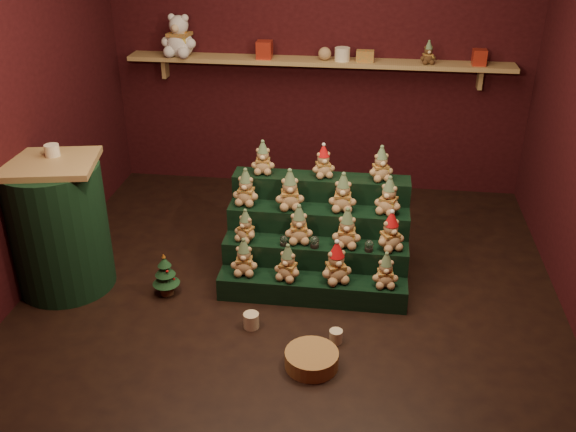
# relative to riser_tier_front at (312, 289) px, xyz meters

# --- Properties ---
(ground) EXTENTS (4.00, 4.00, 0.00)m
(ground) POSITION_rel_riser_tier_front_xyz_m (-0.16, 0.11, -0.09)
(ground) COLOR black
(ground) RESTS_ON ground
(back_wall) EXTENTS (4.00, 0.10, 2.80)m
(back_wall) POSITION_rel_riser_tier_front_xyz_m (-0.16, 2.16, 1.31)
(back_wall) COLOR black
(back_wall) RESTS_ON ground
(front_wall) EXTENTS (4.00, 0.10, 2.80)m
(front_wall) POSITION_rel_riser_tier_front_xyz_m (-0.16, -1.94, 1.31)
(front_wall) COLOR black
(front_wall) RESTS_ON ground
(left_wall) EXTENTS (0.10, 4.00, 2.80)m
(left_wall) POSITION_rel_riser_tier_front_xyz_m (-2.21, 0.11, 1.31)
(left_wall) COLOR black
(left_wall) RESTS_ON ground
(back_shelf) EXTENTS (3.60, 0.26, 0.24)m
(back_shelf) POSITION_rel_riser_tier_front_xyz_m (-0.16, 1.98, 1.20)
(back_shelf) COLOR #A78653
(back_shelf) RESTS_ON ground
(riser_tier_front) EXTENTS (1.40, 0.22, 0.18)m
(riser_tier_front) POSITION_rel_riser_tier_front_xyz_m (0.00, 0.00, 0.00)
(riser_tier_front) COLOR black
(riser_tier_front) RESTS_ON ground
(riser_tier_midfront) EXTENTS (1.40, 0.22, 0.36)m
(riser_tier_midfront) POSITION_rel_riser_tier_front_xyz_m (0.00, 0.22, 0.09)
(riser_tier_midfront) COLOR black
(riser_tier_midfront) RESTS_ON ground
(riser_tier_midback) EXTENTS (1.40, 0.22, 0.54)m
(riser_tier_midback) POSITION_rel_riser_tier_front_xyz_m (0.00, 0.44, 0.18)
(riser_tier_midback) COLOR black
(riser_tier_midback) RESTS_ON ground
(riser_tier_back) EXTENTS (1.40, 0.22, 0.72)m
(riser_tier_back) POSITION_rel_riser_tier_front_xyz_m (0.00, 0.66, 0.27)
(riser_tier_back) COLOR black
(riser_tier_back) RESTS_ON ground
(teddy_0) EXTENTS (0.22, 0.20, 0.28)m
(teddy_0) POSITION_rel_riser_tier_front_xyz_m (-0.51, 0.02, 0.23)
(teddy_0) COLOR tan
(teddy_0) RESTS_ON riser_tier_front
(teddy_1) EXTENTS (0.24, 0.23, 0.27)m
(teddy_1) POSITION_rel_riser_tier_front_xyz_m (-0.18, -0.01, 0.23)
(teddy_1) COLOR tan
(teddy_1) RESTS_ON riser_tier_front
(teddy_2) EXTENTS (0.29, 0.27, 0.31)m
(teddy_2) POSITION_rel_riser_tier_front_xyz_m (0.17, 0.00, 0.25)
(teddy_2) COLOR tan
(teddy_2) RESTS_ON riser_tier_front
(teddy_3) EXTENTS (0.20, 0.19, 0.26)m
(teddy_3) POSITION_rel_riser_tier_front_xyz_m (0.53, -0.01, 0.22)
(teddy_3) COLOR tan
(teddy_3) RESTS_ON riser_tier_front
(teddy_4) EXTENTS (0.23, 0.22, 0.25)m
(teddy_4) POSITION_rel_riser_tier_front_xyz_m (-0.53, 0.20, 0.39)
(teddy_4) COLOR tan
(teddy_4) RESTS_ON riser_tier_midfront
(teddy_5) EXTENTS (0.24, 0.22, 0.29)m
(teddy_5) POSITION_rel_riser_tier_front_xyz_m (-0.13, 0.23, 0.42)
(teddy_5) COLOR tan
(teddy_5) RESTS_ON riser_tier_midfront
(teddy_6) EXTENTS (0.21, 0.19, 0.30)m
(teddy_6) POSITION_rel_riser_tier_front_xyz_m (0.23, 0.22, 0.42)
(teddy_6) COLOR tan
(teddy_6) RESTS_ON riser_tier_midfront
(teddy_7) EXTENTS (0.27, 0.27, 0.29)m
(teddy_7) POSITION_rel_riser_tier_front_xyz_m (0.55, 0.22, 0.42)
(teddy_7) COLOR tan
(teddy_7) RESTS_ON riser_tier_midfront
(teddy_8) EXTENTS (0.22, 0.20, 0.29)m
(teddy_8) POSITION_rel_riser_tier_front_xyz_m (-0.57, 0.46, 0.59)
(teddy_8) COLOR tan
(teddy_8) RESTS_ON riser_tier_midback
(teddy_9) EXTENTS (0.25, 0.24, 0.31)m
(teddy_9) POSITION_rel_riser_tier_front_xyz_m (-0.22, 0.43, 0.60)
(teddy_9) COLOR tan
(teddy_9) RESTS_ON riser_tier_midback
(teddy_10) EXTENTS (0.21, 0.19, 0.30)m
(teddy_10) POSITION_rel_riser_tier_front_xyz_m (0.18, 0.45, 0.60)
(teddy_10) COLOR tan
(teddy_10) RESTS_ON riser_tier_midback
(teddy_11) EXTENTS (0.26, 0.25, 0.29)m
(teddy_11) POSITION_rel_riser_tier_front_xyz_m (0.53, 0.45, 0.59)
(teddy_11) COLOR tan
(teddy_11) RESTS_ON riser_tier_midback
(teddy_12) EXTENTS (0.20, 0.18, 0.26)m
(teddy_12) POSITION_rel_riser_tier_front_xyz_m (-0.47, 0.67, 0.76)
(teddy_12) COLOR tan
(teddy_12) RESTS_ON riser_tier_back
(teddy_13) EXTENTS (0.23, 0.22, 0.25)m
(teddy_13) POSITION_rel_riser_tier_front_xyz_m (0.01, 0.66, 0.76)
(teddy_13) COLOR tan
(teddy_13) RESTS_ON riser_tier_back
(teddy_14) EXTENTS (0.24, 0.23, 0.27)m
(teddy_14) POSITION_rel_riser_tier_front_xyz_m (0.46, 0.66, 0.76)
(teddy_14) COLOR tan
(teddy_14) RESTS_ON riser_tier_back
(snow_globe_a) EXTENTS (0.06, 0.06, 0.08)m
(snow_globe_a) POSITION_rel_riser_tier_front_xyz_m (-0.23, 0.16, 0.31)
(snow_globe_a) COLOR black
(snow_globe_a) RESTS_ON riser_tier_midfront
(snow_globe_b) EXTENTS (0.07, 0.07, 0.09)m
(snow_globe_b) POSITION_rel_riser_tier_front_xyz_m (-0.00, 0.16, 0.32)
(snow_globe_b) COLOR black
(snow_globe_b) RESTS_ON riser_tier_midfront
(snow_globe_c) EXTENTS (0.07, 0.07, 0.09)m
(snow_globe_c) POSITION_rel_riser_tier_front_xyz_m (0.40, 0.16, 0.31)
(snow_globe_c) COLOR black
(snow_globe_c) RESTS_ON riser_tier_midfront
(side_table) EXTENTS (0.77, 0.72, 1.03)m
(side_table) POSITION_rel_riser_tier_front_xyz_m (-1.90, -0.03, 0.42)
(side_table) COLOR #A78653
(side_table) RESTS_ON ground
(table_ornament) EXTENTS (0.10, 0.10, 0.08)m
(table_ornament) POSITION_rel_riser_tier_front_xyz_m (-1.90, 0.07, 0.98)
(table_ornament) COLOR beige
(table_ornament) RESTS_ON side_table
(mini_christmas_tree) EXTENTS (0.21, 0.21, 0.35)m
(mini_christmas_tree) POSITION_rel_riser_tier_front_xyz_m (-1.10, -0.06, 0.08)
(mini_christmas_tree) COLOR #482B19
(mini_christmas_tree) RESTS_ON ground
(mug_left) EXTENTS (0.11, 0.11, 0.11)m
(mug_left) POSITION_rel_riser_tier_front_xyz_m (-0.39, -0.39, -0.03)
(mug_left) COLOR beige
(mug_left) RESTS_ON ground
(mug_right) EXTENTS (0.09, 0.09, 0.09)m
(mug_right) POSITION_rel_riser_tier_front_xyz_m (0.21, -0.48, -0.04)
(mug_right) COLOR beige
(mug_right) RESTS_ON ground
(wicker_basket) EXTENTS (0.45, 0.45, 0.11)m
(wicker_basket) POSITION_rel_riser_tier_front_xyz_m (0.07, -0.74, -0.04)
(wicker_basket) COLOR #96653C
(wicker_basket) RESTS_ON ground
(white_bear) EXTENTS (0.39, 0.36, 0.49)m
(white_bear) POSITION_rel_riser_tier_front_xyz_m (-1.46, 1.95, 1.47)
(white_bear) COLOR silver
(white_bear) RESTS_ON back_shelf
(brown_bear) EXTENTS (0.17, 0.16, 0.20)m
(brown_bear) POSITION_rel_riser_tier_front_xyz_m (0.84, 1.95, 1.33)
(brown_bear) COLOR #4B3119
(brown_bear) RESTS_ON back_shelf
(gift_tin_red_a) EXTENTS (0.14, 0.14, 0.16)m
(gift_tin_red_a) POSITION_rel_riser_tier_front_xyz_m (-0.66, 1.96, 1.31)
(gift_tin_red_a) COLOR #AC2C1A
(gift_tin_red_a) RESTS_ON back_shelf
(gift_tin_cream) EXTENTS (0.14, 0.14, 0.12)m
(gift_tin_cream) POSITION_rel_riser_tier_front_xyz_m (0.07, 1.96, 1.29)
(gift_tin_cream) COLOR beige
(gift_tin_cream) RESTS_ON back_shelf
(gift_tin_red_b) EXTENTS (0.12, 0.12, 0.14)m
(gift_tin_red_b) POSITION_rel_riser_tier_front_xyz_m (1.29, 1.96, 1.30)
(gift_tin_red_b) COLOR #AC2C1A
(gift_tin_red_b) RESTS_ON back_shelf
(shelf_plush_ball) EXTENTS (0.12, 0.12, 0.12)m
(shelf_plush_ball) POSITION_rel_riser_tier_front_xyz_m (-0.09, 1.96, 1.29)
(shelf_plush_ball) COLOR tan
(shelf_plush_ball) RESTS_ON back_shelf
(scarf_gift_box) EXTENTS (0.16, 0.10, 0.10)m
(scarf_gift_box) POSITION_rel_riser_tier_front_xyz_m (0.28, 1.96, 1.28)
(scarf_gift_box) COLOR orange
(scarf_gift_box) RESTS_ON back_shelf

